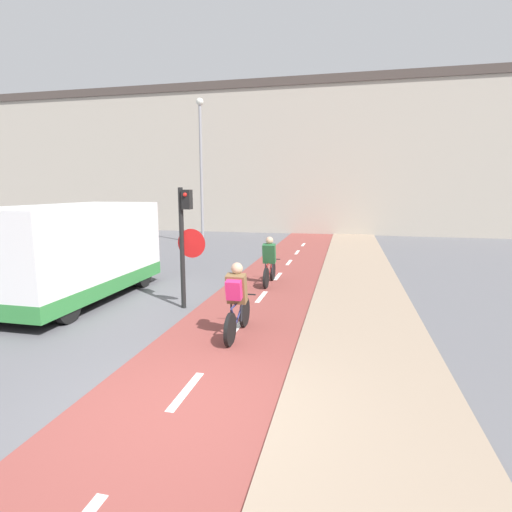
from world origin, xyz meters
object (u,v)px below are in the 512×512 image
Objects in this scene: cyclist_near at (237,301)px; van at (74,254)px; street_lamp_far at (201,157)px; cyclist_far at (269,263)px; traffic_light_pole at (185,234)px.

cyclist_near is 0.33× the size of van.
van is (-4.64, 1.57, 0.48)m from cyclist_near.
street_lamp_far is 9.94m from cyclist_far.
street_lamp_far is 13.59m from cyclist_near.
cyclist_far is 0.33× the size of van.
street_lamp_far is at bearing 108.47° from traffic_light_pole.
van is at bearing 161.31° from cyclist_near.
cyclist_near is at bearing -87.32° from cyclist_far.
street_lamp_far is at bearing 122.45° from cyclist_far.
cyclist_far is at bearing -57.55° from street_lamp_far.
traffic_light_pole reaches higher than cyclist_near.
cyclist_near reaches higher than cyclist_far.
traffic_light_pole reaches higher than cyclist_far.
van is (-2.99, 0.04, -0.58)m from traffic_light_pole.
traffic_light_pole is at bearing -71.53° from street_lamp_far.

